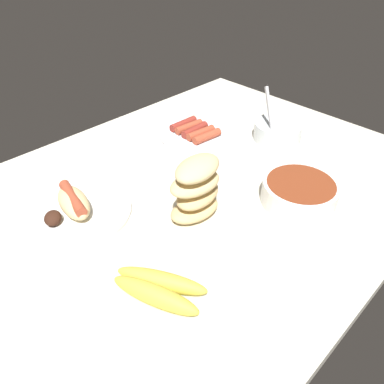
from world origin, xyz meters
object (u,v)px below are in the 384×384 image
at_px(plate_hotdog_assembled, 74,208).
at_px(plate_sausages, 195,133).
at_px(banana_bunch, 158,288).
at_px(bowl_chili, 299,192).
at_px(bowl_coleslaw, 279,131).
at_px(bread_stack, 196,189).

distance_m(plate_hotdog_assembled, plate_sausages, 0.45).
bearing_deg(banana_bunch, plate_hotdog_assembled, -92.31).
bearing_deg(plate_sausages, bowl_chili, 82.35).
bearing_deg(bowl_chili, plate_sausages, -97.65).
bearing_deg(bowl_coleslaw, plate_sausages, -49.20).
distance_m(plate_hotdog_assembled, banana_bunch, 0.30).
xyz_separation_m(plate_hotdog_assembled, bread_stack, (-0.19, 0.19, 0.06)).
height_order(plate_sausages, banana_bunch, banana_bunch).
xyz_separation_m(bowl_coleslaw, plate_hotdog_assembled, (0.61, -0.13, -0.01)).
xyz_separation_m(plate_sausages, banana_bunch, (0.46, 0.36, 0.01)).
xyz_separation_m(plate_hotdog_assembled, bowl_chili, (-0.39, 0.33, 0.01)).
bearing_deg(plate_hotdog_assembled, bread_stack, 134.50).
bearing_deg(banana_bunch, bowl_chili, 175.88).
distance_m(plate_sausages, bowl_chili, 0.40).
height_order(bowl_coleslaw, bowl_chili, bowl_coleslaw).
bearing_deg(plate_sausages, bread_stack, 45.21).
bearing_deg(bread_stack, banana_bunch, 27.75).
bearing_deg(plate_hotdog_assembled, bowl_coleslaw, 168.29).
xyz_separation_m(bowl_coleslaw, bowl_chili, (0.21, 0.21, 0.00)).
bearing_deg(bowl_coleslaw, bowl_chili, 43.75).
relative_size(plate_hotdog_assembled, banana_bunch, 1.34).
height_order(bread_stack, bowl_chili, bread_stack).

